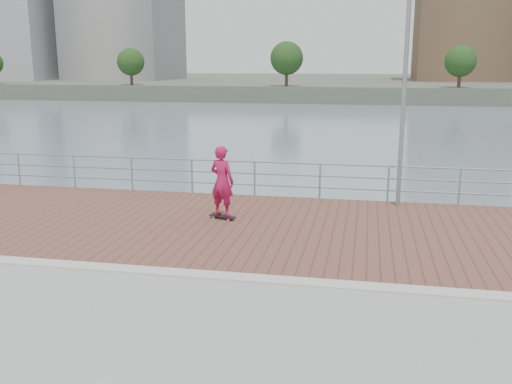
# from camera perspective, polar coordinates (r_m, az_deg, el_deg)

# --- Properties ---
(water) EXTENTS (400.00, 400.00, 0.00)m
(water) POSITION_cam_1_polar(r_m,az_deg,el_deg) (12.17, -1.90, -17.48)
(water) COLOR slate
(water) RESTS_ON ground
(brick_lane) EXTENTS (40.00, 6.80, 0.02)m
(brick_lane) POSITION_cam_1_polar(r_m,az_deg,el_deg) (14.63, 1.21, -3.55)
(brick_lane) COLOR brown
(brick_lane) RESTS_ON seawall
(curb) EXTENTS (40.00, 0.40, 0.06)m
(curb) POSITION_cam_1_polar(r_m,az_deg,el_deg) (11.28, -1.98, -8.55)
(curb) COLOR #B7B5AD
(curb) RESTS_ON seawall
(far_shore) EXTENTS (320.00, 95.00, 2.50)m
(far_shore) POSITION_cam_1_polar(r_m,az_deg,el_deg) (132.83, 10.23, 10.60)
(far_shore) COLOR #4C5142
(far_shore) RESTS_ON ground
(guardrail) EXTENTS (39.06, 0.06, 1.13)m
(guardrail) POSITION_cam_1_polar(r_m,az_deg,el_deg) (17.73, 3.11, 1.63)
(guardrail) COLOR #8C9EA8
(guardrail) RESTS_ON brick_lane
(street_lamp) EXTENTS (0.48, 1.40, 6.58)m
(street_lamp) POSITION_cam_1_polar(r_m,az_deg,el_deg) (16.28, 14.97, 14.33)
(street_lamp) COLOR gray
(street_lamp) RESTS_ON brick_lane
(skateboard) EXTENTS (0.77, 0.43, 0.09)m
(skateboard) POSITION_cam_1_polar(r_m,az_deg,el_deg) (15.37, -3.37, -2.45)
(skateboard) COLOR black
(skateboard) RESTS_ON brick_lane
(skateboarder) EXTENTS (0.81, 0.66, 1.90)m
(skateboarder) POSITION_cam_1_polar(r_m,az_deg,el_deg) (15.14, -3.42, 1.09)
(skateboarder) COLOR #AC1743
(skateboarder) RESTS_ON skateboard
(shoreline_trees) EXTENTS (109.35, 4.98, 6.64)m
(shoreline_trees) POSITION_cam_1_polar(r_m,az_deg,el_deg) (87.53, 6.47, 12.92)
(shoreline_trees) COLOR #473323
(shoreline_trees) RESTS_ON far_shore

